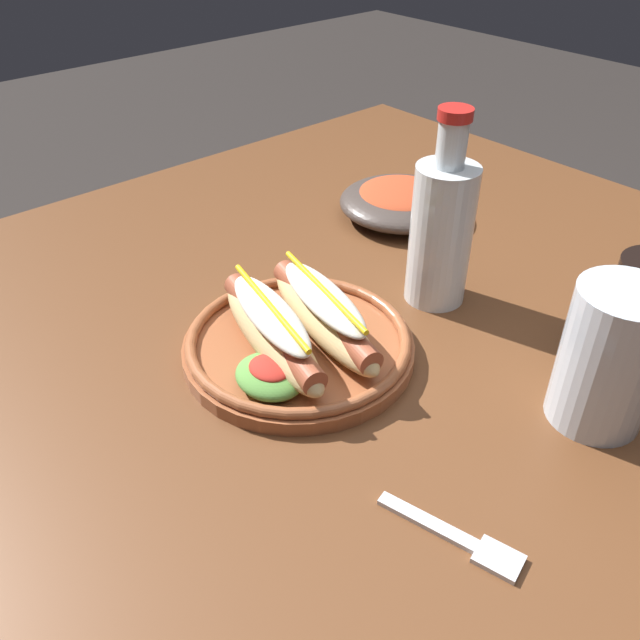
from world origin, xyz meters
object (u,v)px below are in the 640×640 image
Objects in this scene: hot_dog_plate at (297,335)px; glass_bottle at (442,229)px; fork at (460,539)px; water_cup at (609,358)px; side_bowl at (401,201)px.

hot_dog_plate is 1.08× the size of glass_bottle.
hot_dog_plate is at bearing -95.97° from glass_bottle.
water_cup reaches higher than fork.
hot_dog_plate is 0.27m from fork.
hot_dog_plate is 1.75× the size of water_cup.
hot_dog_plate reaches higher than side_bowl.
glass_bottle is (0.02, 0.19, 0.06)m from hot_dog_plate.
water_cup is 0.62× the size of glass_bottle.
hot_dog_plate is 0.21m from glass_bottle.
water_cup is at bearing -22.24° from side_bowl.
glass_bottle reaches higher than hot_dog_plate.
hot_dog_plate is 1.38× the size of side_bowl.
side_bowl is (-0.41, 0.37, 0.02)m from fork.
fork is 0.55m from side_bowl.
side_bowl is at bearing 123.48° from fork.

